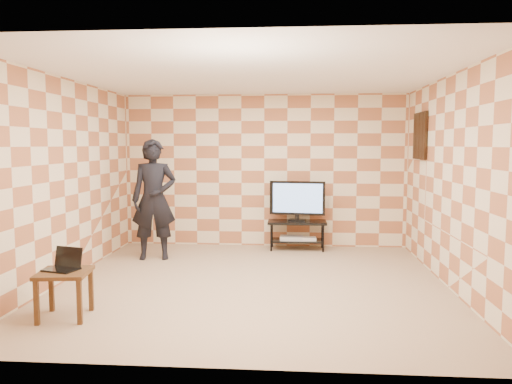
{
  "coord_description": "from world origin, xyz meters",
  "views": [
    {
      "loc": [
        0.54,
        -6.37,
        1.82
      ],
      "look_at": [
        0.0,
        0.6,
        1.15
      ],
      "focal_mm": 35.0,
      "sensor_mm": 36.0,
      "label": 1
    }
  ],
  "objects_px": {
    "tv": "(297,199)",
    "tv_stand": "(297,229)",
    "side_table": "(64,279)",
    "person": "(154,199)"
  },
  "relations": [
    {
      "from": "tv",
      "to": "person",
      "type": "height_order",
      "value": "person"
    },
    {
      "from": "person",
      "to": "side_table",
      "type": "bearing_deg",
      "value": -104.28
    },
    {
      "from": "tv",
      "to": "tv_stand",
      "type": "bearing_deg",
      "value": 97.16
    },
    {
      "from": "side_table",
      "to": "person",
      "type": "height_order",
      "value": "person"
    },
    {
      "from": "person",
      "to": "tv",
      "type": "bearing_deg",
      "value": 10.24
    },
    {
      "from": "tv_stand",
      "to": "tv",
      "type": "height_order",
      "value": "tv"
    },
    {
      "from": "tv_stand",
      "to": "tv",
      "type": "bearing_deg",
      "value": -82.84
    },
    {
      "from": "side_table",
      "to": "tv",
      "type": "bearing_deg",
      "value": 55.92
    },
    {
      "from": "side_table",
      "to": "person",
      "type": "xyz_separation_m",
      "value": [
        0.18,
        2.76,
        0.54
      ]
    },
    {
      "from": "side_table",
      "to": "person",
      "type": "bearing_deg",
      "value": 86.27
    }
  ]
}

